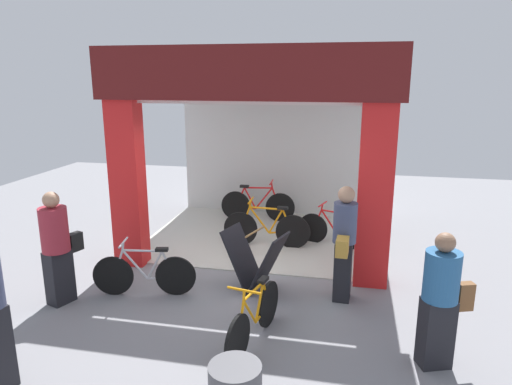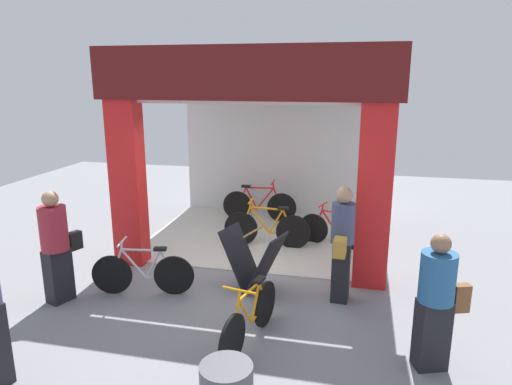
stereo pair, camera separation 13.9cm
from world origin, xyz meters
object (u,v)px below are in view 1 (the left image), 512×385
object	(u,v)px
sandwich_board_sign	(255,260)
bicycle_parked_0	(254,318)
bicycle_inside_2	(258,205)
bicycle_parked_1	(145,274)
pedestrian_1	(344,242)
pedestrian_3	(440,299)
bicycle_inside_0	(267,228)
bicycle_inside_1	(335,230)
pedestrian_0	(57,246)

from	to	relation	value
sandwich_board_sign	bicycle_parked_0	bearing A→B (deg)	-78.33
bicycle_inside_2	bicycle_parked_1	bearing A→B (deg)	-102.92
pedestrian_1	pedestrian_3	xyz separation A→B (m)	(1.07, -1.38, -0.06)
bicycle_inside_0	pedestrian_3	size ratio (longest dim) A/B	1.06
bicycle_parked_0	pedestrian_1	bearing A→B (deg)	53.62
bicycle_inside_1	pedestrian_1	size ratio (longest dim) A/B	0.85
bicycle_inside_0	bicycle_parked_0	world-z (taller)	bicycle_inside_0
bicycle_inside_0	pedestrian_1	size ratio (longest dim) A/B	0.98
bicycle_inside_0	bicycle_inside_2	xyz separation A→B (m)	(-0.50, 1.56, 0.00)
pedestrian_0	pedestrian_1	size ratio (longest dim) A/B	0.97
bicycle_inside_0	pedestrian_3	world-z (taller)	pedestrian_3
pedestrian_1	bicycle_parked_1	bearing A→B (deg)	-171.18
bicycle_inside_2	bicycle_parked_0	size ratio (longest dim) A/B	1.11
pedestrian_0	bicycle_inside_1	bearing A→B (deg)	39.16
bicycle_parked_0	pedestrian_0	xyz separation A→B (m)	(-2.93, 0.47, 0.52)
bicycle_parked_0	pedestrian_3	distance (m)	2.13
bicycle_inside_2	bicycle_parked_0	xyz separation A→B (m)	(0.96, -4.82, -0.03)
bicycle_inside_2	pedestrian_3	xyz separation A→B (m)	(3.03, -4.84, 0.45)
sandwich_board_sign	pedestrian_3	distance (m)	2.80
pedestrian_1	bicycle_inside_1	bearing A→B (deg)	94.92
pedestrian_3	bicycle_inside_0	bearing A→B (deg)	127.67
bicycle_inside_1	bicycle_inside_2	distance (m)	2.20
bicycle_inside_2	pedestrian_1	world-z (taller)	pedestrian_1
bicycle_parked_0	bicycle_inside_0	bearing A→B (deg)	97.95
pedestrian_3	sandwich_board_sign	bearing A→B (deg)	148.51
bicycle_parked_0	pedestrian_0	world-z (taller)	pedestrian_0
sandwich_board_sign	bicycle_inside_2	bearing A→B (deg)	101.05
bicycle_parked_1	pedestrian_3	bearing A→B (deg)	-13.42
bicycle_inside_1	pedestrian_0	xyz separation A→B (m)	(-3.75, -3.06, 0.53)
pedestrian_1	pedestrian_3	bearing A→B (deg)	-52.29
bicycle_inside_2	sandwich_board_sign	world-z (taller)	sandwich_board_sign
bicycle_inside_0	bicycle_inside_2	distance (m)	1.64
bicycle_inside_2	bicycle_parked_1	world-z (taller)	bicycle_inside_2
pedestrian_0	pedestrian_3	distance (m)	5.03
bicycle_inside_1	bicycle_parked_0	xyz separation A→B (m)	(-0.82, -3.52, 0.01)
bicycle_parked_0	bicycle_inside_2	bearing A→B (deg)	101.24
bicycle_inside_0	pedestrian_3	bearing A→B (deg)	-52.33
bicycle_inside_0	bicycle_parked_1	xyz separation A→B (m)	(-1.40, -2.34, -0.03)
bicycle_inside_1	sandwich_board_sign	bearing A→B (deg)	-118.15
bicycle_inside_1	bicycle_parked_0	bearing A→B (deg)	-103.10
bicycle_inside_1	pedestrian_0	size ratio (longest dim) A/B	0.87
bicycle_inside_1	bicycle_inside_2	world-z (taller)	bicycle_inside_2
pedestrian_0	sandwich_board_sign	bearing A→B (deg)	20.18
pedestrian_1	pedestrian_3	distance (m)	1.75
bicycle_inside_1	pedestrian_0	distance (m)	4.87
bicycle_inside_0	bicycle_parked_1	bearing A→B (deg)	-120.86
bicycle_parked_0	pedestrian_3	size ratio (longest dim) A/B	0.95
bicycle_parked_0	bicycle_inside_1	bearing A→B (deg)	76.90
pedestrian_1	pedestrian_3	world-z (taller)	pedestrian_1
bicycle_inside_0	sandwich_board_sign	xyz separation A→B (m)	(0.16, -1.82, 0.10)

